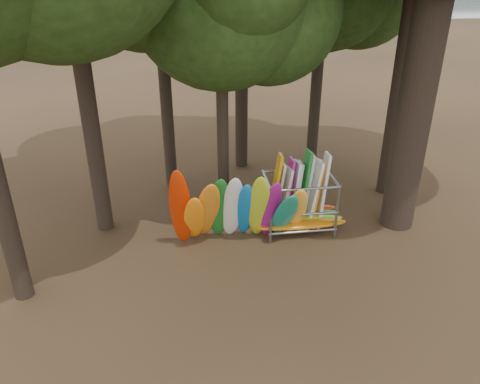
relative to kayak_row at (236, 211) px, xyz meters
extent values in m
plane|color=#47331E|center=(1.03, -0.51, -1.25)|extent=(120.00, 120.00, 0.00)
plane|color=gray|center=(1.03, 59.49, -1.25)|extent=(160.00, 160.00, 0.00)
cylinder|color=black|center=(-4.35, 1.72, 4.24)|extent=(0.54, 0.54, 10.97)
cylinder|color=black|center=(-2.02, 4.96, 4.90)|extent=(0.47, 0.47, 12.29)
cylinder|color=black|center=(1.12, 6.51, 4.86)|extent=(0.54, 0.54, 12.22)
cylinder|color=black|center=(4.24, 6.07, 3.46)|extent=(0.48, 0.48, 9.41)
cylinder|color=black|center=(-0.16, 1.96, 3.12)|extent=(0.40, 0.40, 8.74)
cylinder|color=black|center=(6.37, 3.09, 5.60)|extent=(0.49, 0.49, 13.70)
cylinder|color=black|center=(5.79, 0.56, 5.67)|extent=(1.10, 1.10, 13.83)
ellipsoid|color=#BA2404|center=(-1.72, -0.04, 0.24)|extent=(0.80, 1.24, 3.07)
ellipsoid|color=orange|center=(-1.31, -0.02, -0.17)|extent=(0.70, 1.62, 2.31)
ellipsoid|color=orange|center=(-0.90, 0.02, 0.05)|extent=(1.02, 1.90, 2.74)
ellipsoid|color=#17651E|center=(-0.49, 0.16, 0.03)|extent=(0.72, 1.31, 2.66)
ellipsoid|color=silver|center=(-0.09, 0.09, 0.06)|extent=(0.77, 1.36, 2.71)
ellipsoid|color=#0E6AB5|center=(0.32, 0.10, -0.06)|extent=(0.66, 1.54, 2.53)
ellipsoid|color=#A6BC20|center=(0.73, -0.09, 0.11)|extent=(0.85, 1.53, 2.82)
ellipsoid|color=#851465|center=(1.14, -0.06, -0.04)|extent=(0.73, 1.26, 2.52)
ellipsoid|color=#157962|center=(1.55, -0.17, -0.20)|extent=(0.88, 1.66, 2.24)
ellipsoid|color=#FFA62F|center=(1.95, -0.01, -0.15)|extent=(0.76, 1.59, 2.34)
ellipsoid|color=#CC6A0B|center=(2.24, 0.23, -0.83)|extent=(3.16, 0.55, 0.24)
ellipsoid|color=#A9C219|center=(2.24, 0.51, -0.83)|extent=(3.08, 0.55, 0.24)
ellipsoid|color=#1A7836|center=(2.24, 0.90, -0.83)|extent=(3.11, 0.55, 0.24)
ellipsoid|color=#B93A0D|center=(2.24, 1.26, -0.83)|extent=(3.09, 0.55, 0.24)
cube|color=orange|center=(1.41, 0.85, 0.10)|extent=(0.56, 0.76, 2.72)
cube|color=silver|center=(1.57, 1.02, -0.10)|extent=(0.46, 0.76, 2.32)
cube|color=silver|center=(1.74, 0.82, -0.14)|extent=(0.54, 0.78, 2.23)
cube|color=#A41B7E|center=(1.91, 0.98, -0.02)|extent=(0.36, 0.77, 2.49)
cube|color=silver|center=(2.08, 0.89, -0.05)|extent=(0.42, 0.79, 2.42)
cube|color=white|center=(2.24, 1.05, -0.11)|extent=(0.34, 0.75, 2.31)
cube|color=#1A752B|center=(2.41, 0.87, 0.14)|extent=(0.44, 0.80, 2.80)
cube|color=silver|center=(2.58, 1.03, 0.04)|extent=(0.46, 0.76, 2.60)
cube|color=white|center=(2.75, 0.82, -0.04)|extent=(0.58, 0.80, 2.43)
cube|color=orange|center=(2.91, 0.97, -0.10)|extent=(0.50, 0.73, 2.33)
cube|color=white|center=(3.08, 0.83, 0.07)|extent=(0.38, 0.77, 2.68)
camera|label=1|loc=(-1.66, -12.85, 7.14)|focal=35.00mm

